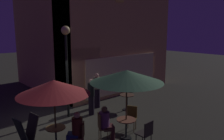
% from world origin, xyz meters
% --- Properties ---
extents(ground_plane, '(60.00, 60.00, 0.00)m').
position_xyz_m(ground_plane, '(0.00, 0.00, 0.00)').
color(ground_plane, '#2C2B23').
extents(cafe_building, '(7.58, 7.53, 7.63)m').
position_xyz_m(cafe_building, '(3.86, 3.39, 3.81)').
color(cafe_building, tan).
rests_on(cafe_building, ground).
extents(street_lamp_near_corner, '(0.37, 0.37, 3.93)m').
position_xyz_m(street_lamp_near_corner, '(0.74, 0.25, 2.94)').
color(street_lamp_near_corner, black).
rests_on(street_lamp_near_corner, ground).
extents(menu_sandwich_board, '(0.74, 0.64, 0.98)m').
position_xyz_m(menu_sandwich_board, '(-1.57, -0.97, 0.50)').
color(menu_sandwich_board, black).
rests_on(menu_sandwich_board, ground).
extents(cafe_table_0, '(0.62, 0.62, 0.76)m').
position_xyz_m(cafe_table_0, '(-0.99, -1.92, 0.51)').
color(cafe_table_0, black).
rests_on(cafe_table_0, ground).
extents(cafe_table_1, '(0.67, 0.67, 0.72)m').
position_xyz_m(cafe_table_1, '(1.21, -2.85, 0.50)').
color(cafe_table_1, black).
rests_on(cafe_table_1, ground).
extents(cafe_table_2, '(0.69, 0.69, 0.75)m').
position_xyz_m(cafe_table_2, '(3.29, -0.83, 0.53)').
color(cafe_table_2, black).
rests_on(cafe_table_2, ground).
extents(patio_umbrella_0, '(2.23, 2.23, 2.29)m').
position_xyz_m(patio_umbrella_0, '(-0.99, -1.92, 2.05)').
color(patio_umbrella_0, black).
rests_on(patio_umbrella_0, ground).
extents(patio_umbrella_1, '(2.49, 2.49, 2.46)m').
position_xyz_m(patio_umbrella_1, '(1.21, -2.85, 2.24)').
color(patio_umbrella_1, black).
rests_on(patio_umbrella_1, ground).
extents(cafe_chair_0, '(0.57, 0.57, 0.89)m').
position_xyz_m(cafe_chair_0, '(-0.41, -2.42, 0.54)').
color(cafe_chair_0, '#50331E').
rests_on(cafe_chair_0, ground).
extents(cafe_chair_1, '(0.45, 0.45, 0.91)m').
position_xyz_m(cafe_chair_1, '(1.25, -3.72, 0.54)').
color(cafe_chair_1, black).
rests_on(cafe_chair_1, ground).
extents(cafe_chair_2, '(0.53, 0.53, 0.91)m').
position_xyz_m(cafe_chair_2, '(1.89, -2.46, 0.55)').
color(cafe_chair_2, brown).
rests_on(cafe_chair_2, ground).
extents(cafe_chair_3, '(0.53, 0.53, 1.01)m').
position_xyz_m(cafe_chair_3, '(0.43, -2.46, 0.60)').
color(cafe_chair_3, brown).
rests_on(cafe_chair_3, ground).
extents(patron_seated_0, '(0.52, 0.51, 1.27)m').
position_xyz_m(patron_seated_0, '(-0.51, -2.33, 0.71)').
color(patron_seated_0, navy).
rests_on(patron_seated_0, ground).
extents(patron_seated_1, '(0.54, 0.48, 1.26)m').
position_xyz_m(patron_seated_1, '(0.56, -2.52, 0.71)').
color(patron_seated_1, '#421F1F').
rests_on(patron_seated_1, ground).
extents(patron_standing_2, '(0.30, 0.30, 1.64)m').
position_xyz_m(patron_standing_2, '(1.66, -0.20, 0.83)').
color(patron_standing_2, black).
rests_on(patron_standing_2, ground).
extents(patron_standing_3, '(0.34, 0.34, 1.70)m').
position_xyz_m(patron_standing_3, '(2.45, 0.40, 0.86)').
color(patron_standing_3, black).
rests_on(patron_standing_3, ground).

